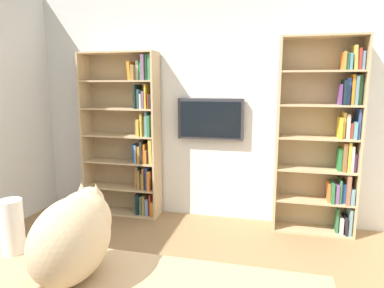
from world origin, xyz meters
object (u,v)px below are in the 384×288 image
object	(u,v)px
bookshelf_right	(131,137)
paper_towel_roll	(12,226)
bookshelf_left	(328,140)
wall_mounted_tv	(210,119)
cat	(75,233)

from	to	relation	value
bookshelf_right	paper_towel_roll	size ratio (longest dim) A/B	7.30
bookshelf_left	wall_mounted_tv	distance (m)	1.29
bookshelf_right	wall_mounted_tv	size ratio (longest dim) A/B	2.57
wall_mounted_tv	cat	xyz separation A→B (m)	(0.08, 2.65, -0.23)
bookshelf_left	cat	size ratio (longest dim) A/B	3.70
bookshelf_left	bookshelf_right	world-z (taller)	bookshelf_left
bookshelf_left	cat	world-z (taller)	bookshelf_left
cat	paper_towel_roll	world-z (taller)	cat
wall_mounted_tv	bookshelf_right	bearing A→B (deg)	5.09
wall_mounted_tv	paper_towel_roll	xyz separation A→B (m)	(0.50, 2.54, -0.29)
bookshelf_right	cat	size ratio (longest dim) A/B	3.50
wall_mounted_tv	cat	distance (m)	2.66
bookshelf_left	wall_mounted_tv	size ratio (longest dim) A/B	2.71
cat	paper_towel_roll	distance (m)	0.44
paper_towel_roll	wall_mounted_tv	bearing A→B (deg)	-101.14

